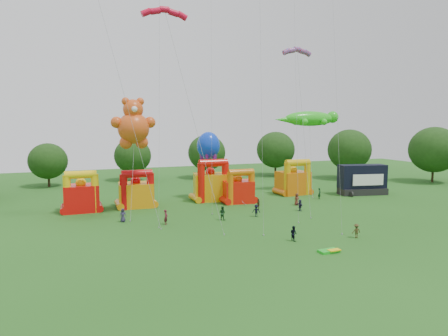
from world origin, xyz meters
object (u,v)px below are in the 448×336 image
object	(u,v)px
bouncy_castle_0	(81,196)
gecko_kite	(311,149)
octopus_kite	(221,172)
spectator_4	(258,204)
stage_trailer	(362,180)
teddy_bear_kite	(133,147)
spectator_0	(123,215)
bouncy_castle_2	(211,185)

from	to	relation	value
bouncy_castle_0	gecko_kite	size ratio (longest dim) A/B	0.40
gecko_kite	octopus_kite	xyz separation A→B (m)	(-17.05, -1.10, -3.20)
gecko_kite	spectator_4	world-z (taller)	gecko_kite
gecko_kite	spectator_4	xyz separation A→B (m)	(-14.46, -9.42, -6.94)
gecko_kite	spectator_4	size ratio (longest dim) A/B	8.85
stage_trailer	spectator_4	world-z (taller)	stage_trailer
bouncy_castle_0	stage_trailer	xyz separation A→B (m)	(45.36, -2.59, 0.25)
bouncy_castle_0	stage_trailer	distance (m)	45.44
bouncy_castle_0	teddy_bear_kite	bearing A→B (deg)	-32.72
spectator_0	octopus_kite	bearing A→B (deg)	24.12
bouncy_castle_2	octopus_kite	bearing A→B (deg)	-23.43
spectator_0	bouncy_castle_2	bearing A→B (deg)	28.13
bouncy_castle_0	stage_trailer	bearing A→B (deg)	-3.26
stage_trailer	spectator_4	distance (m)	22.70
spectator_0	spectator_4	xyz separation A→B (m)	(18.65, 0.30, -0.03)
spectator_4	spectator_0	bearing A→B (deg)	-67.55
stage_trailer	teddy_bear_kite	xyz separation A→B (m)	(-38.77, -1.65, 6.60)
gecko_kite	octopus_kite	size ratio (longest dim) A/B	1.33
bouncy_castle_2	octopus_kite	world-z (taller)	octopus_kite
bouncy_castle_0	octopus_kite	world-z (taller)	octopus_kite
spectator_0	spectator_4	bearing A→B (deg)	-3.19
bouncy_castle_2	spectator_0	size ratio (longest dim) A/B	3.94
bouncy_castle_0	teddy_bear_kite	world-z (taller)	teddy_bear_kite
stage_trailer	spectator_0	size ratio (longest dim) A/B	4.97
bouncy_castle_2	spectator_0	distance (m)	17.39
bouncy_castle_2	gecko_kite	bearing A→B (deg)	1.49
stage_trailer	spectator_0	distance (m)	41.10
gecko_kite	spectator_0	xyz separation A→B (m)	(-33.11, -9.72, -6.91)
bouncy_castle_2	teddy_bear_kite	world-z (taller)	teddy_bear_kite
gecko_kite	spectator_0	world-z (taller)	gecko_kite
bouncy_castle_2	gecko_kite	world-z (taller)	gecko_kite
bouncy_castle_2	teddy_bear_kite	bearing A→B (deg)	-156.40
stage_trailer	spectator_0	bearing A→B (deg)	-172.52
octopus_kite	spectator_4	world-z (taller)	octopus_kite
bouncy_castle_0	octopus_kite	xyz separation A→B (m)	(20.70, 0.69, 2.33)
bouncy_castle_0	spectator_4	bearing A→B (deg)	-18.14
bouncy_castle_0	spectator_4	xyz separation A→B (m)	(23.29, -7.63, -1.41)
octopus_kite	bouncy_castle_2	bearing A→B (deg)	156.57
octopus_kite	spectator_0	size ratio (longest dim) A/B	6.43
spectator_4	bouncy_castle_2	bearing A→B (deg)	-134.32
bouncy_castle_2	spectator_4	world-z (taller)	bouncy_castle_2
teddy_bear_kite	spectator_0	size ratio (longest dim) A/B	9.24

